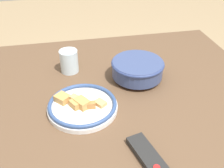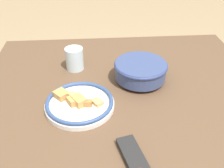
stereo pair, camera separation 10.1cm
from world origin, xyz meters
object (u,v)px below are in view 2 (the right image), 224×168
Objects in this scene: noodle_bowl at (140,70)px; drinking_glass at (75,59)px; tv_remote at (134,158)px; food_plate at (79,103)px.

drinking_glass is at bearing -22.78° from noodle_bowl.
noodle_bowl is 2.20× the size of drinking_glass.
drinking_glass is at bearing -84.42° from tv_remote.
noodle_bowl is at bearing -147.62° from food_plate.
noodle_bowl is at bearing -115.78° from tv_remote.
noodle_bowl reaches higher than tv_remote.
food_plate is (0.25, 0.16, -0.03)m from noodle_bowl.
food_plate is at bearing 95.44° from drinking_glass.
food_plate is 2.53× the size of drinking_glass.
noodle_bowl is at bearing 157.22° from drinking_glass.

